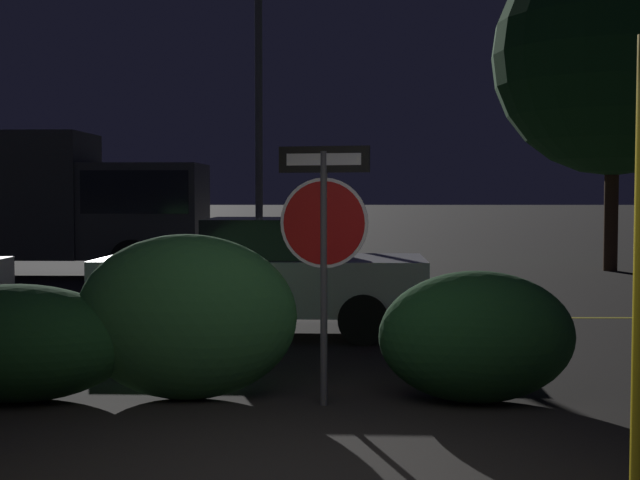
{
  "coord_description": "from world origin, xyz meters",
  "views": [
    {
      "loc": [
        0.09,
        -5.27,
        1.79
      ],
      "look_at": [
        0.12,
        5.33,
        1.23
      ],
      "focal_mm": 50.0,
      "sensor_mm": 36.0,
      "label": 1
    }
  ],
  "objects_px": {
    "stop_sign": "(321,225)",
    "passing_car_2": "(262,276)",
    "delivery_truck": "(49,200)",
    "tree_0": "(610,55)",
    "hedge_bush_1": "(12,343)",
    "hedge_bush_3": "(474,337)",
    "street_lamp": "(256,74)",
    "hedge_bush_2": "(183,317)"
  },
  "relations": [
    {
      "from": "stop_sign",
      "to": "passing_car_2",
      "type": "relative_size",
      "value": 0.51
    },
    {
      "from": "delivery_truck",
      "to": "tree_0",
      "type": "bearing_deg",
      "value": 97.24
    },
    {
      "from": "hedge_bush_1",
      "to": "hedge_bush_3",
      "type": "xyz_separation_m",
      "value": [
        3.95,
        -0.04,
        0.06
      ]
    },
    {
      "from": "stop_sign",
      "to": "passing_car_2",
      "type": "bearing_deg",
      "value": 114.98
    },
    {
      "from": "street_lamp",
      "to": "hedge_bush_1",
      "type": "bearing_deg",
      "value": -96.27
    },
    {
      "from": "hedge_bush_3",
      "to": "passing_car_2",
      "type": "distance_m",
      "value": 4.27
    },
    {
      "from": "delivery_truck",
      "to": "tree_0",
      "type": "distance_m",
      "value": 12.96
    },
    {
      "from": "stop_sign",
      "to": "hedge_bush_2",
      "type": "relative_size",
      "value": 1.14
    },
    {
      "from": "stop_sign",
      "to": "delivery_truck",
      "type": "xyz_separation_m",
      "value": [
        -5.82,
        11.83,
        0.11
      ]
    },
    {
      "from": "delivery_truck",
      "to": "hedge_bush_1",
      "type": "bearing_deg",
      "value": 17.0
    },
    {
      "from": "hedge_bush_1",
      "to": "hedge_bush_3",
      "type": "bearing_deg",
      "value": -0.52
    },
    {
      "from": "hedge_bush_2",
      "to": "stop_sign",
      "type": "bearing_deg",
      "value": -10.12
    },
    {
      "from": "hedge_bush_2",
      "to": "street_lamp",
      "type": "relative_size",
      "value": 0.27
    },
    {
      "from": "passing_car_2",
      "to": "street_lamp",
      "type": "height_order",
      "value": "street_lamp"
    },
    {
      "from": "hedge_bush_2",
      "to": "street_lamp",
      "type": "distance_m",
      "value": 12.24
    },
    {
      "from": "hedge_bush_1",
      "to": "hedge_bush_2",
      "type": "relative_size",
      "value": 1.05
    },
    {
      "from": "hedge_bush_1",
      "to": "tree_0",
      "type": "distance_m",
      "value": 16.49
    },
    {
      "from": "street_lamp",
      "to": "hedge_bush_3",
      "type": "bearing_deg",
      "value": -77.29
    },
    {
      "from": "hedge_bush_2",
      "to": "passing_car_2",
      "type": "bearing_deg",
      "value": 82.89
    },
    {
      "from": "hedge_bush_1",
      "to": "delivery_truck",
      "type": "distance_m",
      "value": 12.17
    },
    {
      "from": "stop_sign",
      "to": "street_lamp",
      "type": "bearing_deg",
      "value": 110.68
    },
    {
      "from": "tree_0",
      "to": "hedge_bush_2",
      "type": "bearing_deg",
      "value": -121.51
    },
    {
      "from": "hedge_bush_2",
      "to": "street_lamp",
      "type": "height_order",
      "value": "street_lamp"
    },
    {
      "from": "stop_sign",
      "to": "hedge_bush_3",
      "type": "xyz_separation_m",
      "value": [
        1.3,
        0.1,
        -0.96
      ]
    },
    {
      "from": "stop_sign",
      "to": "delivery_truck",
      "type": "bearing_deg",
      "value": 130.37
    },
    {
      "from": "hedge_bush_1",
      "to": "hedge_bush_2",
      "type": "xyz_separation_m",
      "value": [
        1.46,
        0.07,
        0.21
      ]
    },
    {
      "from": "stop_sign",
      "to": "hedge_bush_1",
      "type": "relative_size",
      "value": 1.08
    },
    {
      "from": "hedge_bush_2",
      "to": "hedge_bush_3",
      "type": "distance_m",
      "value": 2.5
    },
    {
      "from": "stop_sign",
      "to": "tree_0",
      "type": "bearing_deg",
      "value": 77.08
    },
    {
      "from": "hedge_bush_1",
      "to": "street_lamp",
      "type": "relative_size",
      "value": 0.29
    },
    {
      "from": "hedge_bush_2",
      "to": "passing_car_2",
      "type": "height_order",
      "value": "passing_car_2"
    },
    {
      "from": "hedge_bush_2",
      "to": "passing_car_2",
      "type": "distance_m",
      "value": 3.66
    },
    {
      "from": "passing_car_2",
      "to": "street_lamp",
      "type": "distance_m",
      "value": 8.85
    },
    {
      "from": "hedge_bush_3",
      "to": "passing_car_2",
      "type": "xyz_separation_m",
      "value": [
        -2.04,
        3.75,
        0.17
      ]
    },
    {
      "from": "street_lamp",
      "to": "tree_0",
      "type": "xyz_separation_m",
      "value": [
        8.01,
        1.12,
        0.58
      ]
    },
    {
      "from": "stop_sign",
      "to": "hedge_bush_2",
      "type": "bearing_deg",
      "value": -175.94
    },
    {
      "from": "hedge_bush_2",
      "to": "delivery_truck",
      "type": "height_order",
      "value": "delivery_truck"
    },
    {
      "from": "stop_sign",
      "to": "passing_car_2",
      "type": "distance_m",
      "value": 4.0
    },
    {
      "from": "stop_sign",
      "to": "delivery_truck",
      "type": "height_order",
      "value": "delivery_truck"
    },
    {
      "from": "hedge_bush_1",
      "to": "hedge_bush_2",
      "type": "distance_m",
      "value": 1.48
    },
    {
      "from": "hedge_bush_3",
      "to": "street_lamp",
      "type": "height_order",
      "value": "street_lamp"
    },
    {
      "from": "hedge_bush_3",
      "to": "hedge_bush_2",
      "type": "bearing_deg",
      "value": 177.46
    }
  ]
}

